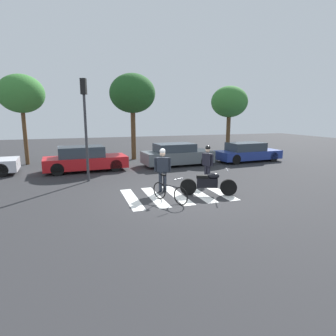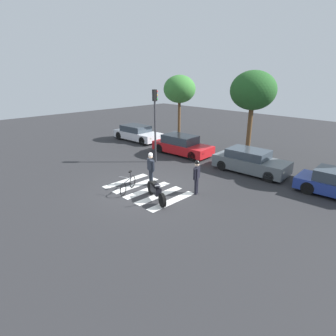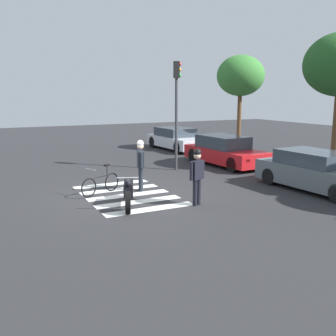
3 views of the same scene
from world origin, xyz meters
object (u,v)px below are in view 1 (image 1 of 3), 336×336
object	(u,v)px
car_grey_coupe	(177,155)
officer_by_motorcycle	(208,161)
leaning_bicycle	(169,192)
traffic_light_pole	(85,114)
police_motorcycle	(208,184)
car_red_convertible	(85,159)
officer_on_foot	(163,167)
car_blue_hatchback	(247,152)

from	to	relation	value
car_grey_coupe	officer_by_motorcycle	bearing A→B (deg)	-92.82
leaning_bicycle	traffic_light_pole	xyz separation A→B (m)	(-2.63, 4.29, 2.77)
police_motorcycle	car_red_convertible	bearing A→B (deg)	123.89
traffic_light_pole	car_grey_coupe	bearing A→B (deg)	26.16
leaning_bicycle	traffic_light_pole	world-z (taller)	traffic_light_pole
traffic_light_pole	officer_by_motorcycle	bearing A→B (deg)	-21.47
police_motorcycle	car_grey_coupe	distance (m)	6.72
officer_on_foot	car_blue_hatchback	distance (m)	9.51
car_red_convertible	traffic_light_pole	bearing A→B (deg)	-88.67
officer_by_motorcycle	car_blue_hatchback	world-z (taller)	officer_by_motorcycle
officer_on_foot	traffic_light_pole	size ratio (longest dim) A/B	0.38
officer_by_motorcycle	car_grey_coupe	size ratio (longest dim) A/B	0.39
officer_by_motorcycle	car_blue_hatchback	size ratio (longest dim) A/B	0.39
officer_by_motorcycle	police_motorcycle	bearing A→B (deg)	-115.08
car_blue_hatchback	officer_by_motorcycle	bearing A→B (deg)	-138.46
traffic_light_pole	police_motorcycle	bearing A→B (deg)	-42.14
officer_by_motorcycle	car_grey_coupe	world-z (taller)	officer_by_motorcycle
leaning_bicycle	officer_on_foot	bearing A→B (deg)	83.00
car_red_convertible	traffic_light_pole	distance (m)	3.61
officer_on_foot	officer_by_motorcycle	xyz separation A→B (m)	(2.43, 0.84, -0.04)
car_red_convertible	traffic_light_pole	world-z (taller)	traffic_light_pole
traffic_light_pole	car_red_convertible	bearing A→B (deg)	91.33
officer_on_foot	car_red_convertible	distance (m)	6.24
car_grey_coupe	traffic_light_pole	distance (m)	6.57
officer_by_motorcycle	traffic_light_pole	world-z (taller)	traffic_light_pole
officer_on_foot	car_blue_hatchback	world-z (taller)	officer_on_foot
car_blue_hatchback	traffic_light_pole	bearing A→B (deg)	-165.95
car_red_convertible	officer_on_foot	bearing A→B (deg)	-62.58
car_blue_hatchback	leaning_bicycle	bearing A→B (deg)	-138.76
car_red_convertible	car_grey_coupe	distance (m)	5.53
police_motorcycle	officer_by_motorcycle	world-z (taller)	officer_by_motorcycle
police_motorcycle	car_blue_hatchback	size ratio (longest dim) A/B	0.46
police_motorcycle	officer_by_motorcycle	distance (m)	2.15
traffic_light_pole	leaning_bicycle	bearing A→B (deg)	-58.43
leaning_bicycle	officer_on_foot	distance (m)	1.56
leaning_bicycle	car_red_convertible	distance (m)	7.43
leaning_bicycle	car_blue_hatchback	xyz separation A→B (m)	(7.90, 6.92, 0.25)
car_red_convertible	traffic_light_pole	xyz separation A→B (m)	(0.06, -2.63, 2.47)
car_red_convertible	car_blue_hatchback	xyz separation A→B (m)	(10.59, 0.00, -0.05)
officer_on_foot	car_red_convertible	world-z (taller)	officer_on_foot
police_motorcycle	car_blue_hatchback	xyz separation A→B (m)	(6.18, 6.57, 0.15)
leaning_bicycle	car_blue_hatchback	distance (m)	10.50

